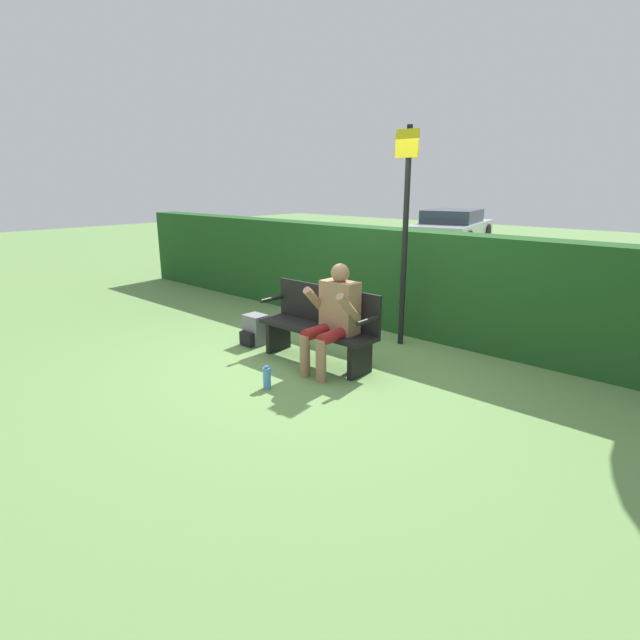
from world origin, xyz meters
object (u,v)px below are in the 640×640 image
(park_bench, at_px, (320,325))
(water_bottle, at_px, (267,378))
(signpost, at_px, (405,226))
(backpack, at_px, (255,330))
(parked_car, at_px, (451,228))
(person_seated, at_px, (334,314))

(park_bench, bearing_deg, water_bottle, -81.28)
(park_bench, bearing_deg, signpost, 74.19)
(backpack, relative_size, parked_car, 0.09)
(backpack, height_order, water_bottle, backpack)
(person_seated, distance_m, backpack, 1.44)
(park_bench, bearing_deg, backpack, -175.29)
(person_seated, xyz_separation_m, signpost, (0.02, 1.29, 0.85))
(person_seated, height_order, backpack, person_seated)
(person_seated, relative_size, parked_car, 0.27)
(backpack, bearing_deg, water_bottle, -35.97)
(person_seated, distance_m, signpost, 1.55)
(person_seated, bearing_deg, backpack, 178.68)
(water_bottle, height_order, parked_car, parked_car)
(water_bottle, xyz_separation_m, parked_car, (-4.19, 11.66, 0.47))
(parked_car, bearing_deg, signpost, -168.05)
(person_seated, bearing_deg, parked_car, 111.91)
(park_bench, bearing_deg, parked_car, 110.67)
(backpack, height_order, signpost, signpost)
(parked_car, bearing_deg, person_seated, -170.79)
(person_seated, height_order, water_bottle, person_seated)
(water_bottle, distance_m, parked_car, 12.40)
(person_seated, xyz_separation_m, parked_car, (-4.35, 10.82, -0.07))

